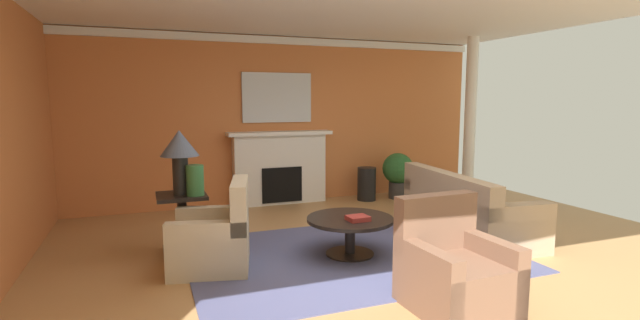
{
  "coord_description": "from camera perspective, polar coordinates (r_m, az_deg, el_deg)",
  "views": [
    {
      "loc": [
        -2.22,
        -4.54,
        1.8
      ],
      "look_at": [
        -0.05,
        1.12,
        1.0
      ],
      "focal_mm": 25.89,
      "sensor_mm": 36.0,
      "label": 1
    }
  ],
  "objects": [
    {
      "name": "table_lamp",
      "position": [
        5.56,
        -16.96,
        1.25
      ],
      "size": [
        0.44,
        0.44,
        0.75
      ],
      "color": "black",
      "rests_on": "side_table"
    },
    {
      "name": "area_rug",
      "position": [
        5.48,
        3.7,
        -11.6
      ],
      "size": [
        3.64,
        2.58,
        0.01
      ],
      "primitive_type": "cube",
      "color": "#4C517A",
      "rests_on": "ground_plane"
    },
    {
      "name": "potted_plant",
      "position": [
        8.51,
        9.59,
        -1.43
      ],
      "size": [
        0.56,
        0.56,
        0.83
      ],
      "color": "#333333",
      "rests_on": "ground_plane"
    },
    {
      "name": "wall_fireplace",
      "position": [
        8.12,
        -5.07,
        4.91
      ],
      "size": [
        7.58,
        0.12,
        2.87
      ],
      "primitive_type": "cube",
      "color": "#CC723D",
      "rests_on": "ground_plane"
    },
    {
      "name": "vase_tall_corner",
      "position": [
        8.31,
        5.78,
        -2.95
      ],
      "size": [
        0.33,
        0.33,
        0.59
      ],
      "primitive_type": "cylinder",
      "color": "black",
      "rests_on": "ground_plane"
    },
    {
      "name": "armchair_facing_fireplace",
      "position": [
        4.27,
        16.26,
        -13.28
      ],
      "size": [
        0.83,
        0.83,
        0.95
      ],
      "color": "brown",
      "rests_on": "ground_plane"
    },
    {
      "name": "mantel_mirror",
      "position": [
        8.01,
        -5.32,
        7.68
      ],
      "size": [
        1.22,
        0.04,
        0.84
      ],
      "primitive_type": "cube",
      "color": "silver"
    },
    {
      "name": "ceiling_panel",
      "position": [
        5.44,
        3.84,
        19.15
      ],
      "size": [
        7.58,
        7.0,
        0.06
      ],
      "primitive_type": "cube",
      "color": "white"
    },
    {
      "name": "crown_moulding",
      "position": [
        8.1,
        -5.02,
        14.5
      ],
      "size": [
        7.58,
        0.08,
        0.12
      ],
      "primitive_type": "cube",
      "color": "white"
    },
    {
      "name": "coffee_table",
      "position": [
        5.38,
        3.73,
        -8.28
      ],
      "size": [
        1.0,
        1.0,
        0.45
      ],
      "color": "black",
      "rests_on": "ground_plane"
    },
    {
      "name": "sofa",
      "position": [
        6.51,
        17.58,
        -6.19
      ],
      "size": [
        1.1,
        2.18,
        0.85
      ],
      "color": "tan",
      "rests_on": "ground_plane"
    },
    {
      "name": "vase_on_side_table",
      "position": [
        5.5,
        -15.17,
        -2.43
      ],
      "size": [
        0.2,
        0.2,
        0.35
      ],
      "primitive_type": "cylinder",
      "color": "#33703D",
      "rests_on": "side_table"
    },
    {
      "name": "book_red_cover",
      "position": [
        5.23,
        4.7,
        -7.19
      ],
      "size": [
        0.25,
        0.21,
        0.05
      ],
      "primitive_type": "cube",
      "rotation": [
        0.0,
        0.0,
        0.05
      ],
      "color": "maroon",
      "rests_on": "coffee_table"
    },
    {
      "name": "side_table",
      "position": [
        5.7,
        -16.64,
        -7.02
      ],
      "size": [
        0.56,
        0.56,
        0.7
      ],
      "color": "black",
      "rests_on": "ground_plane"
    },
    {
      "name": "ground_plane",
      "position": [
        5.37,
        4.93,
        -12.11
      ],
      "size": [
        9.07,
        9.07,
        0.0
      ],
      "primitive_type": "plane",
      "color": "tan"
    },
    {
      "name": "armchair_near_window",
      "position": [
        5.11,
        -12.91,
        -9.66
      ],
      "size": [
        0.97,
        0.97,
        0.95
      ],
      "color": "#C1B293",
      "rests_on": "ground_plane"
    },
    {
      "name": "column_white",
      "position": [
        8.57,
        18.06,
        4.7
      ],
      "size": [
        0.2,
        0.2,
        2.87
      ],
      "primitive_type": "cylinder",
      "color": "white",
      "rests_on": "ground_plane"
    },
    {
      "name": "fireplace",
      "position": [
        7.99,
        -4.98,
        -1.2
      ],
      "size": [
        1.8,
        0.35,
        1.26
      ],
      "color": "white",
      "rests_on": "ground_plane"
    }
  ]
}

